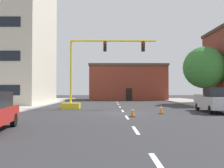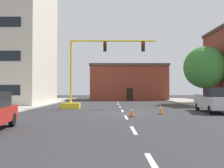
% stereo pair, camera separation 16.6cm
% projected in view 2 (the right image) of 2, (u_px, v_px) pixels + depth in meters
% --- Properties ---
extents(ground_plane, '(160.00, 160.00, 0.00)m').
position_uv_depth(ground_plane, '(124.00, 113.00, 20.12)').
color(ground_plane, '#2D2D30').
extents(sidewalk_left, '(6.00, 56.00, 0.14)m').
position_uv_depth(sidewalk_left, '(14.00, 106.00, 28.05)').
color(sidewalk_left, '#B2ADA3').
rests_on(sidewalk_left, ground_plane).
extents(lane_stripe_seg_0, '(0.16, 2.40, 0.01)m').
position_uv_depth(lane_stripe_seg_0, '(154.00, 166.00, 6.12)').
color(lane_stripe_seg_0, silver).
rests_on(lane_stripe_seg_0, ground_plane).
extents(lane_stripe_seg_1, '(0.16, 2.40, 0.01)m').
position_uv_depth(lane_stripe_seg_1, '(133.00, 130.00, 11.62)').
color(lane_stripe_seg_1, silver).
rests_on(lane_stripe_seg_1, ground_plane).
extents(lane_stripe_seg_2, '(0.16, 2.40, 0.01)m').
position_uv_depth(lane_stripe_seg_2, '(126.00, 117.00, 17.12)').
color(lane_stripe_seg_2, silver).
rests_on(lane_stripe_seg_2, ground_plane).
extents(lane_stripe_seg_3, '(0.16, 2.40, 0.01)m').
position_uv_depth(lane_stripe_seg_3, '(122.00, 111.00, 22.61)').
color(lane_stripe_seg_3, silver).
rests_on(lane_stripe_seg_3, ground_plane).
extents(lane_stripe_seg_4, '(0.16, 2.40, 0.01)m').
position_uv_depth(lane_stripe_seg_4, '(120.00, 107.00, 28.11)').
color(lane_stripe_seg_4, silver).
rests_on(lane_stripe_seg_4, ground_plane).
extents(lane_stripe_seg_5, '(0.16, 2.40, 0.01)m').
position_uv_depth(lane_stripe_seg_5, '(119.00, 104.00, 33.61)').
color(lane_stripe_seg_5, silver).
rests_on(lane_stripe_seg_5, ground_plane).
extents(lane_stripe_seg_6, '(0.16, 2.40, 0.01)m').
position_uv_depth(lane_stripe_seg_6, '(117.00, 102.00, 39.11)').
color(lane_stripe_seg_6, silver).
rests_on(lane_stripe_seg_6, ground_plane).
extents(building_brick_center, '(14.24, 9.70, 6.59)m').
position_uv_depth(building_brick_center, '(128.00, 83.00, 49.73)').
color(building_brick_center, brown).
rests_on(building_brick_center, ground_plane).
extents(traffic_signal_gantry, '(9.36, 1.20, 6.83)m').
position_uv_depth(traffic_signal_gantry, '(83.00, 86.00, 25.57)').
color(traffic_signal_gantry, yellow).
rests_on(traffic_signal_gantry, ground_plane).
extents(tree_right_mid, '(5.20, 5.20, 7.26)m').
position_uv_depth(tree_right_mid, '(205.00, 67.00, 31.96)').
color(tree_right_mid, '#4C3823').
rests_on(tree_right_mid, ground_plane).
extents(pickup_truck_silver, '(2.39, 5.53, 1.99)m').
position_uv_depth(pickup_truck_silver, '(215.00, 100.00, 20.99)').
color(pickup_truck_silver, '#BCBCC1').
rests_on(pickup_truck_silver, ground_plane).
extents(traffic_cone_roadside_a, '(0.36, 0.36, 0.71)m').
position_uv_depth(traffic_cone_roadside_a, '(132.00, 112.00, 17.45)').
color(traffic_cone_roadside_a, black).
rests_on(traffic_cone_roadside_a, ground_plane).
extents(traffic_cone_roadside_b, '(0.36, 0.36, 0.75)m').
position_uv_depth(traffic_cone_roadside_b, '(161.00, 109.00, 19.61)').
color(traffic_cone_roadside_b, black).
rests_on(traffic_cone_roadside_b, ground_plane).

